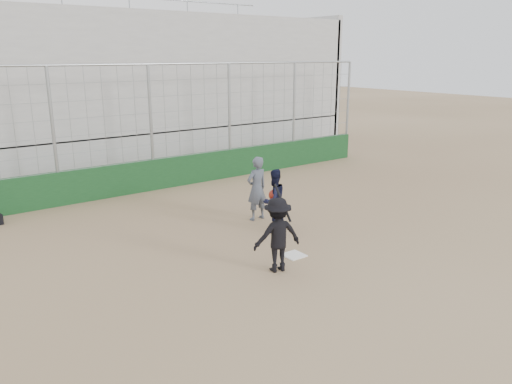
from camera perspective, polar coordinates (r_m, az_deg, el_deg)
ground at (r=11.12m, az=4.34°, el=-7.27°), size 90.00×90.00×0.00m
home_plate at (r=11.12m, az=4.34°, el=-7.21°), size 0.44×0.44×0.02m
backstop at (r=16.53m, az=-11.69°, el=3.51°), size 18.10×0.25×4.04m
bleachers at (r=20.84m, az=-17.93°, el=10.97°), size 20.25×6.70×6.98m
batter_at_plate at (r=10.12m, az=2.47°, el=-4.89°), size 1.11×0.84×1.72m
catcher_crouched at (r=12.39m, az=2.07°, el=-2.16°), size 0.89×0.76×1.09m
umpire at (r=13.23m, az=0.09°, el=0.05°), size 0.65×0.45×1.55m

